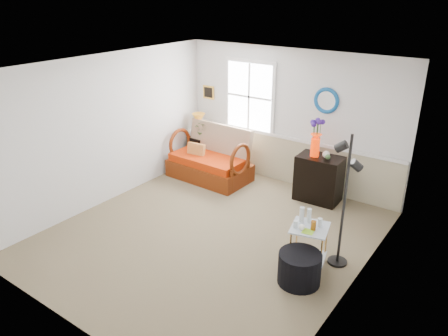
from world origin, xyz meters
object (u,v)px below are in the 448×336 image
Objects in this scene: side_table at (308,247)px; floor_lamp at (344,202)px; ottoman at (299,268)px; lamp_stand at (199,151)px; loveseat at (209,154)px; cabinet at (319,179)px.

side_table is 0.79m from floor_lamp.
side_table is at bearing 100.27° from ottoman.
side_table is at bearing -29.83° from lamp_stand.
side_table is (3.55, -2.04, -0.01)m from lamp_stand.
loveseat reaches higher than cabinet.
ottoman is (3.63, -2.43, -0.10)m from lamp_stand.
lamp_stand reaches higher than ottoman.
lamp_stand is 4.37m from ottoman.
lamp_stand is 1.14× the size of ottoman.
loveseat is 2.84× the size of ottoman.
side_table is 0.41m from ottoman.
side_table is (0.75, -1.98, -0.11)m from cabinet.
ottoman is (0.82, -2.38, -0.20)m from cabinet.
lamp_stand is at bearing 146.14° from ottoman.
loveseat is 2.49× the size of lamp_stand.
loveseat is 3.52m from floor_lamp.
cabinet reaches higher than side_table.
floor_lamp is (3.87, -1.72, 0.63)m from lamp_stand.
floor_lamp is at bearing -23.92° from lamp_stand.
side_table is (2.94, -1.60, -0.21)m from loveseat.
loveseat is at bearing 151.35° from side_table.
floor_lamp is 1.06m from ottoman.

